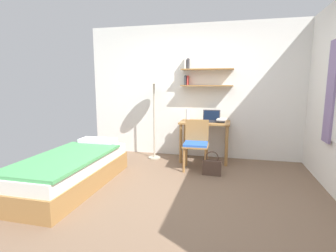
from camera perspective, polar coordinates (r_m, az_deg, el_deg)
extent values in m
plane|color=brown|center=(3.51, 1.60, -15.32)|extent=(5.28, 5.28, 0.00)
cube|color=white|center=(5.19, 6.37, 7.49)|extent=(4.40, 0.05, 2.60)
cube|color=#9E703D|center=(5.03, 8.53, 8.78)|extent=(0.98, 0.22, 0.02)
cube|color=#333338|center=(5.12, 3.92, 10.01)|extent=(0.04, 0.14, 0.18)
cube|color=#D13D38|center=(5.12, 4.41, 9.99)|extent=(0.02, 0.13, 0.18)
cube|color=#9E703D|center=(5.04, 8.62, 12.28)|extent=(0.98, 0.22, 0.02)
cube|color=silver|center=(5.13, 3.93, 13.76)|extent=(0.03, 0.14, 0.24)
cube|color=#333338|center=(5.13, 4.50, 13.52)|extent=(0.03, 0.12, 0.20)
cube|color=gray|center=(4.12, 32.22, 6.31)|extent=(0.03, 0.28, 1.37)
cube|color=#9E703D|center=(4.02, -20.44, -10.53)|extent=(0.86, 2.02, 0.28)
cube|color=silver|center=(3.95, -20.63, -7.52)|extent=(0.83, 1.96, 0.16)
cube|color=#4C9E5B|center=(3.83, -21.73, -6.57)|extent=(0.88, 1.66, 0.04)
cube|color=white|center=(4.57, -15.19, -3.31)|extent=(0.60, 0.28, 0.10)
cube|color=#9E703D|center=(4.90, 8.14, 0.79)|extent=(0.92, 0.56, 0.03)
cylinder|color=#9E703D|center=(4.80, 2.83, -3.91)|extent=(0.06, 0.06, 0.73)
cylinder|color=#9E703D|center=(4.72, 12.77, -4.36)|extent=(0.06, 0.06, 0.73)
cylinder|color=#9E703D|center=(5.25, 3.79, -2.76)|extent=(0.06, 0.06, 0.73)
cylinder|color=#9E703D|center=(5.18, 12.86, -3.15)|extent=(0.06, 0.06, 0.73)
cube|color=#9E703D|center=(4.42, 6.13, -4.31)|extent=(0.44, 0.44, 0.03)
cube|color=blue|center=(4.41, 6.14, -3.94)|extent=(0.41, 0.40, 0.04)
cube|color=#9E703D|center=(4.56, 6.40, -0.91)|extent=(0.41, 0.05, 0.37)
cylinder|color=#9E703D|center=(4.33, 3.50, -7.57)|extent=(0.04, 0.04, 0.41)
cylinder|color=#9E703D|center=(4.30, 8.26, -7.78)|extent=(0.04, 0.04, 0.41)
cylinder|color=#9E703D|center=(4.66, 4.08, -6.33)|extent=(0.04, 0.04, 0.41)
cylinder|color=#9E703D|center=(4.64, 8.49, -6.51)|extent=(0.04, 0.04, 0.41)
cylinder|color=#B2A893|center=(5.18, -2.99, -6.94)|extent=(0.24, 0.24, 0.02)
cylinder|color=#B2A893|center=(5.02, -3.07, 1.12)|extent=(0.03, 0.03, 1.44)
cone|color=silver|center=(4.97, -3.15, 10.65)|extent=(0.39, 0.39, 0.22)
cube|color=#2D2D33|center=(4.88, 9.47, 0.98)|extent=(0.32, 0.22, 0.01)
cube|color=#2D2D33|center=(4.96, 9.58, 2.36)|extent=(0.32, 0.05, 0.20)
cube|color=black|center=(4.95, 9.58, 2.34)|extent=(0.29, 0.04, 0.17)
cylinder|color=silver|center=(4.91, 4.34, 2.42)|extent=(0.07, 0.07, 0.23)
cube|color=#333338|center=(4.86, 11.69, 0.94)|extent=(0.14, 0.19, 0.02)
cube|color=#333338|center=(4.85, 11.67, 1.18)|extent=(0.15, 0.23, 0.02)
cube|color=silver|center=(4.86, 11.78, 1.47)|extent=(0.19, 0.25, 0.02)
cube|color=#4C382D|center=(4.30, 9.63, -9.03)|extent=(0.30, 0.12, 0.24)
torus|color=#4C382D|center=(4.25, 9.69, -6.86)|extent=(0.21, 0.02, 0.21)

